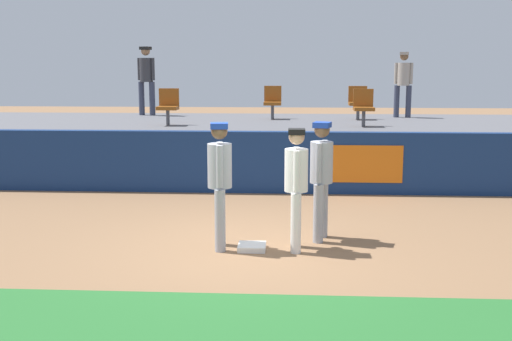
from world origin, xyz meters
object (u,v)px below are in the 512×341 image
at_px(first_base, 252,247).
at_px(player_fielder_home, 296,181).
at_px(seat_back_right, 358,101).
at_px(spectator_capped, 403,80).
at_px(seat_front_left, 168,105).
at_px(player_coach_visitor, 220,176).
at_px(player_runner_visitor, 321,172).
at_px(spectator_hooded, 146,76).
at_px(seat_back_center, 273,100).
at_px(seat_front_right, 364,105).

distance_m(first_base, player_fielder_home, 1.17).
distance_m(first_base, seat_back_right, 7.90).
bearing_deg(spectator_capped, first_base, 77.04).
bearing_deg(seat_front_left, player_fielder_home, -62.13).
height_order(player_fielder_home, player_coach_visitor, player_coach_visitor).
distance_m(player_runner_visitor, seat_back_right, 6.93).
relative_size(player_fielder_home, spectator_hooded, 0.95).
bearing_deg(seat_back_center, player_fielder_home, -85.40).
distance_m(seat_front_left, seat_back_center, 2.95).
distance_m(player_fielder_home, player_coach_visitor, 1.11).
relative_size(seat_back_right, seat_back_center, 1.00).
xyz_separation_m(player_runner_visitor, seat_front_left, (-3.31, 4.99, 0.69)).
bearing_deg(player_fielder_home, player_coach_visitor, -90.94).
height_order(first_base, player_runner_visitor, player_runner_visitor).
bearing_deg(player_coach_visitor, first_base, 76.80).
height_order(seat_front_right, spectator_hooded, spectator_hooded).
bearing_deg(seat_back_right, player_fielder_home, -102.10).
xyz_separation_m(player_fielder_home, seat_back_right, (1.58, 7.35, 0.72)).
distance_m(player_fielder_home, seat_front_right, 5.80).
xyz_separation_m(seat_front_left, seat_back_center, (2.34, 1.80, -0.00)).
bearing_deg(seat_front_right, seat_front_left, 180.00).
xyz_separation_m(spectator_hooded, spectator_capped, (6.87, -0.30, -0.09)).
bearing_deg(player_coach_visitor, spectator_capped, 147.79).
distance_m(seat_back_center, spectator_capped, 3.50).
bearing_deg(spectator_hooded, player_runner_visitor, 136.93).
height_order(player_fielder_home, seat_front_right, seat_front_right).
height_order(seat_front_left, seat_back_right, same).
distance_m(first_base, seat_front_right, 6.23).
bearing_deg(spectator_capped, player_runner_visitor, 82.13).
height_order(player_runner_visitor, spectator_hooded, spectator_hooded).
xyz_separation_m(seat_back_center, spectator_capped, (3.40, 0.66, 0.51)).
distance_m(player_fielder_home, seat_back_center, 7.41).
distance_m(player_coach_visitor, seat_front_left, 5.87).
height_order(player_runner_visitor, seat_back_center, seat_back_center).
bearing_deg(seat_back_right, first_base, -106.66).
bearing_deg(seat_front_left, first_base, -67.68).
height_order(seat_front_right, seat_front_left, same).
bearing_deg(seat_front_right, player_fielder_home, -105.37).
bearing_deg(player_fielder_home, seat_back_center, -175.77).
relative_size(seat_back_center, spectator_capped, 0.49).
relative_size(first_base, player_coach_visitor, 0.22).
bearing_deg(first_base, seat_front_left, 112.32).
bearing_deg(seat_front_right, spectator_hooded, 153.76).
height_order(player_coach_visitor, seat_back_center, seat_back_center).
bearing_deg(seat_back_center, seat_front_left, -142.47).
bearing_deg(spectator_capped, player_coach_visitor, 74.12).
bearing_deg(player_fielder_home, spectator_capped, 160.32).
distance_m(seat_front_right, spectator_hooded, 6.27).
relative_size(player_runner_visitor, seat_front_right, 2.16).
height_order(seat_front_left, seat_back_center, same).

